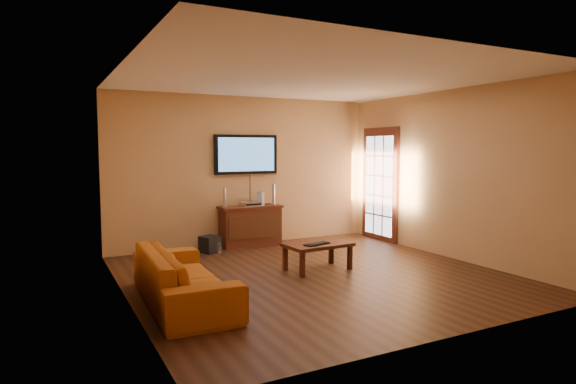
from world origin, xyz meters
TOP-DOWN VIEW (x-y plane):
  - ground_plane at (0.00, 0.00)m, footprint 5.00×5.00m
  - room_walls at (0.00, 0.62)m, footprint 5.00×5.00m
  - french_door at (2.46, 1.70)m, footprint 0.07×1.02m
  - media_console at (-0.00, 2.27)m, footprint 1.14×0.44m
  - television at (-0.00, 2.45)m, footprint 1.20×0.08m
  - coffee_table at (0.19, 0.23)m, footprint 0.99×0.64m
  - sofa at (-1.94, -0.34)m, footprint 0.69×2.11m
  - speaker_left at (-0.48, 2.30)m, footprint 0.09×0.09m
  - speaker_right at (0.48, 2.30)m, footprint 0.10×0.10m
  - av_receiver at (-0.02, 2.24)m, footprint 0.37×0.28m
  - game_console at (0.19, 2.24)m, footprint 0.07×0.18m
  - subwoofer at (-0.83, 2.09)m, footprint 0.37×0.37m
  - bottle at (-0.72, 1.89)m, footprint 0.07×0.07m
  - keyboard at (0.12, 0.13)m, footprint 0.42×0.25m

SIDE VIEW (x-z plane):
  - ground_plane at x=0.00m, z-range 0.00..0.00m
  - bottle at x=-0.72m, z-range -0.01..0.19m
  - subwoofer at x=-0.83m, z-range 0.00..0.28m
  - coffee_table at x=0.19m, z-range 0.14..0.54m
  - media_console at x=0.00m, z-range 0.00..0.74m
  - keyboard at x=0.12m, z-range 0.40..0.42m
  - sofa at x=-1.94m, z-range 0.00..0.82m
  - av_receiver at x=-0.02m, z-range 0.73..0.81m
  - game_console at x=0.19m, z-range 0.73..0.98m
  - speaker_left at x=-0.48m, z-range 0.72..1.06m
  - speaker_right at x=0.48m, z-range 0.72..1.09m
  - french_door at x=2.46m, z-range -0.06..2.16m
  - television at x=0.00m, z-range 1.30..2.01m
  - room_walls at x=0.00m, z-range -0.81..4.19m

